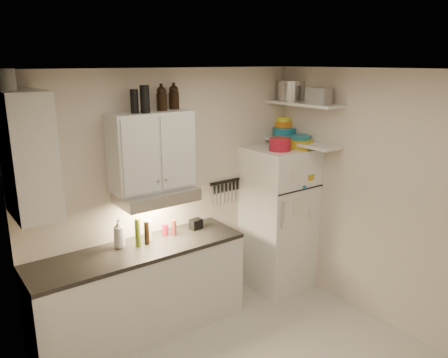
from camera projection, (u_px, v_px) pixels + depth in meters
ceiling at (270, 69)px, 3.14m from camera, size 3.20×3.00×0.02m
back_wall at (171, 193)px, 4.65m from camera, size 3.20×0.02×2.60m
left_wall at (60, 301)px, 2.56m from camera, size 0.02×3.00×2.60m
right_wall at (385, 201)px, 4.40m from camera, size 0.02×3.00×2.60m
base_cabinet at (141, 293)px, 4.32m from camera, size 2.10×0.60×0.88m
countertop at (139, 250)px, 4.20m from camera, size 2.10×0.62×0.04m
upper_cabinet at (151, 151)px, 4.21m from camera, size 0.80×0.33×0.75m
side_cabinet at (29, 155)px, 3.42m from camera, size 0.33×0.55×1.00m
range_hood at (156, 195)px, 4.27m from camera, size 0.76×0.46×0.12m
fridge at (278, 218)px, 5.21m from camera, size 0.70×0.68×1.70m
shelf_hi at (304, 104)px, 4.87m from camera, size 0.30×0.95×0.03m
shelf_lo at (302, 143)px, 4.98m from camera, size 0.30×0.95×0.03m
knife_strip at (225, 182)px, 5.03m from camera, size 0.42×0.02×0.03m
dutch_oven at (280, 144)px, 4.83m from camera, size 0.28×0.28×0.14m
book_stack at (299, 145)px, 4.95m from camera, size 0.31×0.34×0.09m
spice_jar at (284, 143)px, 5.02m from camera, size 0.06×0.06×0.10m
stock_pot at (291, 91)px, 5.09m from camera, size 0.39×0.39×0.23m
tin_a at (315, 95)px, 4.82m from camera, size 0.21×0.20×0.17m
tin_b at (321, 96)px, 4.60m from camera, size 0.20×0.20×0.17m
bowl_teal at (284, 132)px, 5.27m from camera, size 0.27×0.27×0.11m
bowl_orange at (284, 124)px, 5.33m from camera, size 0.22×0.22×0.07m
bowl_yellow at (284, 119)px, 5.32m from camera, size 0.17×0.17×0.05m
plates at (299, 138)px, 5.04m from camera, size 0.32×0.32×0.06m
growler_a at (162, 98)px, 4.16m from camera, size 0.13×0.13×0.24m
growler_b at (174, 97)px, 4.30m from camera, size 0.13×0.13×0.24m
thermos_a at (145, 99)px, 3.98m from camera, size 0.10×0.10×0.25m
thermos_b at (134, 101)px, 3.97m from camera, size 0.09×0.09×0.22m
side_jar at (7, 79)px, 3.26m from camera, size 0.15×0.15×0.16m
soap_bottle at (119, 232)px, 4.18m from camera, size 0.13×0.13×0.32m
pepper_mill at (174, 228)px, 4.50m from camera, size 0.05×0.05×0.16m
oil_bottle at (138, 233)px, 4.21m from camera, size 0.07×0.07×0.28m
vinegar_bottle at (147, 233)px, 4.27m from camera, size 0.06×0.06×0.24m
clear_bottle at (149, 230)px, 4.37m from camera, size 0.09×0.09×0.21m
red_jar at (165, 230)px, 4.50m from camera, size 0.08×0.08×0.12m
caddy at (196, 224)px, 4.67m from camera, size 0.14×0.10×0.11m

